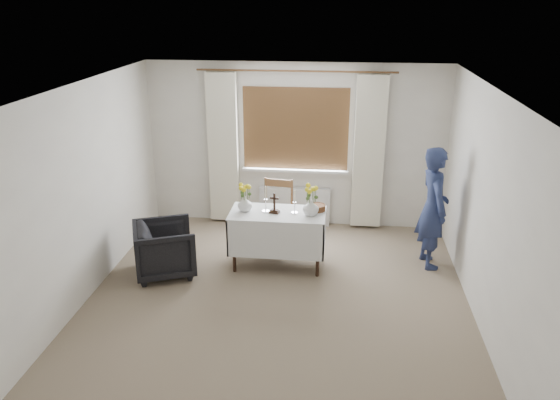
# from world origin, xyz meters

# --- Properties ---
(ground) EXTENTS (5.00, 5.00, 0.00)m
(ground) POSITION_xyz_m (0.00, 0.00, 0.00)
(ground) COLOR #88735E
(ground) RESTS_ON ground
(altar_table) EXTENTS (1.24, 0.64, 0.76)m
(altar_table) POSITION_xyz_m (-0.10, 0.99, 0.38)
(altar_table) COLOR white
(altar_table) RESTS_ON ground
(wooden_chair) EXTENTS (0.51, 0.51, 0.97)m
(wooden_chair) POSITION_xyz_m (-0.20, 1.54, 0.49)
(wooden_chair) COLOR brown
(wooden_chair) RESTS_ON ground
(armchair) EXTENTS (0.97, 0.96, 0.69)m
(armchair) POSITION_xyz_m (-1.51, 0.61, 0.34)
(armchair) COLOR black
(armchair) RESTS_ON ground
(person) EXTENTS (0.49, 0.65, 1.62)m
(person) POSITION_xyz_m (1.90, 1.26, 0.81)
(person) COLOR navy
(person) RESTS_ON ground
(radiator) EXTENTS (1.10, 0.10, 0.60)m
(radiator) POSITION_xyz_m (0.00, 2.42, 0.30)
(radiator) COLOR silver
(radiator) RESTS_ON ground
(wooden_cross) EXTENTS (0.14, 0.11, 0.27)m
(wooden_cross) POSITION_xyz_m (-0.14, 0.97, 0.90)
(wooden_cross) COLOR black
(wooden_cross) RESTS_ON altar_table
(candlestick_left) EXTENTS (0.13, 0.13, 0.35)m
(candlestick_left) POSITION_xyz_m (-0.25, 1.01, 0.94)
(candlestick_left) COLOR white
(candlestick_left) RESTS_ON altar_table
(candlestick_right) EXTENTS (0.11, 0.11, 0.31)m
(candlestick_right) POSITION_xyz_m (0.12, 1.00, 0.92)
(candlestick_right) COLOR white
(candlestick_right) RESTS_ON altar_table
(flower_vase_left) EXTENTS (0.23, 0.23, 0.20)m
(flower_vase_left) POSITION_xyz_m (-0.53, 1.00, 0.86)
(flower_vase_left) COLOR silver
(flower_vase_left) RESTS_ON altar_table
(flower_vase_right) EXTENTS (0.22, 0.22, 0.21)m
(flower_vase_right) POSITION_xyz_m (0.33, 0.95, 0.87)
(flower_vase_right) COLOR silver
(flower_vase_right) RESTS_ON altar_table
(wicker_basket) EXTENTS (0.23, 0.23, 0.08)m
(wicker_basket) POSITION_xyz_m (0.41, 1.12, 0.80)
(wicker_basket) COLOR brown
(wicker_basket) RESTS_ON altar_table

